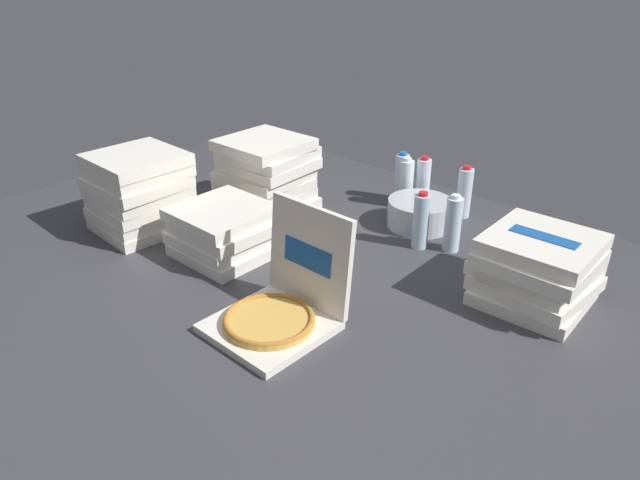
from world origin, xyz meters
The scene contains 13 objects.
ground_plane centered at (0.00, 0.00, -0.01)m, with size 3.20×2.40×0.02m, color #38383D.
open_pizza_box centered at (0.20, -0.24, 0.08)m, with size 0.35×0.40×0.38m.
pizza_stack_left_far centered at (-0.33, -0.04, 0.10)m, with size 0.38×0.37×0.20m.
pizza_stack_left_near centered at (-0.54, 0.38, 0.17)m, with size 0.40×0.41×0.35m.
pizza_stack_center_near centered at (-0.79, -0.15, 0.17)m, with size 0.38×0.38×0.35m.
pizza_stack_right_far centered at (0.75, 0.47, 0.12)m, with size 0.39×0.39×0.25m.
ice_bucket centered at (0.10, 0.71, 0.06)m, with size 0.29×0.29×0.12m, color #B7BABF.
water_bottle_0 centered at (0.19, 0.94, 0.12)m, with size 0.07×0.07×0.25m.
water_bottle_1 centered at (-0.07, 0.85, 0.12)m, with size 0.07×0.07×0.25m.
water_bottle_2 centered at (0.22, 0.54, 0.12)m, with size 0.07×0.07×0.25m.
water_bottle_3 centered at (0.33, 0.61, 0.12)m, with size 0.07×0.07×0.25m.
water_bottle_4 centered at (-0.03, 0.92, 0.12)m, with size 0.07×0.07×0.25m.
water_bottle_5 centered at (-0.14, 0.90, 0.12)m, with size 0.07×0.07×0.25m.
Camera 1 is at (1.40, -1.35, 1.14)m, focal length 32.91 mm.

